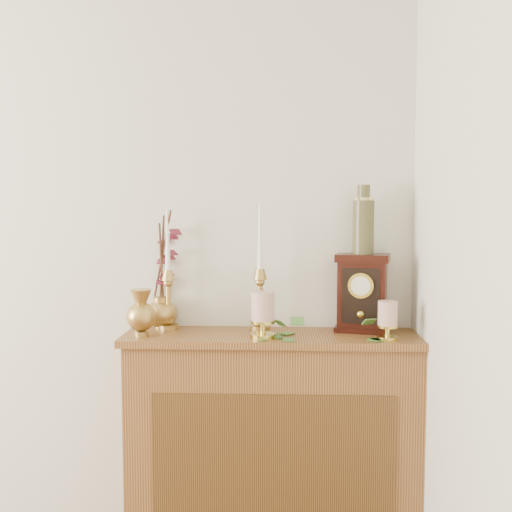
{
  "coord_description": "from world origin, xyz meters",
  "views": [
    {
      "loc": [
        1.43,
        -0.35,
        1.45
      ],
      "look_at": [
        1.33,
        2.05,
        1.26
      ],
      "focal_mm": 42.0,
      "sensor_mm": 36.0,
      "label": 1
    }
  ],
  "objects_px": {
    "ginger_jar": "(166,275)",
    "mantel_clock": "(362,293)",
    "candlestick_center": "(260,289)",
    "ceramic_vase": "(363,223)",
    "candlestick_left": "(168,290)",
    "bud_vase": "(141,313)"
  },
  "relations": [
    {
      "from": "ginger_jar",
      "to": "mantel_clock",
      "type": "height_order",
      "value": "ginger_jar"
    },
    {
      "from": "candlestick_center",
      "to": "ceramic_vase",
      "type": "xyz_separation_m",
      "value": [
        0.43,
        0.02,
        0.28
      ]
    },
    {
      "from": "candlestick_left",
      "to": "bud_vase",
      "type": "height_order",
      "value": "candlestick_left"
    },
    {
      "from": "mantel_clock",
      "to": "ceramic_vase",
      "type": "height_order",
      "value": "ceramic_vase"
    },
    {
      "from": "candlestick_left",
      "to": "ceramic_vase",
      "type": "height_order",
      "value": "ceramic_vase"
    },
    {
      "from": "candlestick_center",
      "to": "ginger_jar",
      "type": "height_order",
      "value": "candlestick_center"
    },
    {
      "from": "candlestick_left",
      "to": "mantel_clock",
      "type": "distance_m",
      "value": 0.83
    },
    {
      "from": "candlestick_center",
      "to": "bud_vase",
      "type": "bearing_deg",
      "value": -164.45
    },
    {
      "from": "bud_vase",
      "to": "ceramic_vase",
      "type": "distance_m",
      "value": 0.99
    },
    {
      "from": "candlestick_center",
      "to": "ceramic_vase",
      "type": "distance_m",
      "value": 0.52
    },
    {
      "from": "candlestick_left",
      "to": "ceramic_vase",
      "type": "relative_size",
      "value": 1.81
    },
    {
      "from": "candlestick_center",
      "to": "ginger_jar",
      "type": "distance_m",
      "value": 0.42
    },
    {
      "from": "ceramic_vase",
      "to": "mantel_clock",
      "type": "bearing_deg",
      "value": -103.19
    },
    {
      "from": "ginger_jar",
      "to": "mantel_clock",
      "type": "relative_size",
      "value": 1.57
    },
    {
      "from": "bud_vase",
      "to": "ginger_jar",
      "type": "height_order",
      "value": "ginger_jar"
    },
    {
      "from": "ceramic_vase",
      "to": "candlestick_left",
      "type": "bearing_deg",
      "value": -179.48
    },
    {
      "from": "ginger_jar",
      "to": "ceramic_vase",
      "type": "xyz_separation_m",
      "value": [
        0.85,
        -0.05,
        0.23
      ]
    },
    {
      "from": "ginger_jar",
      "to": "mantel_clock",
      "type": "bearing_deg",
      "value": -3.44
    },
    {
      "from": "candlestick_center",
      "to": "ceramic_vase",
      "type": "bearing_deg",
      "value": 2.15
    },
    {
      "from": "ginger_jar",
      "to": "mantel_clock",
      "type": "distance_m",
      "value": 0.85
    },
    {
      "from": "candlestick_center",
      "to": "bud_vase",
      "type": "height_order",
      "value": "candlestick_center"
    },
    {
      "from": "candlestick_left",
      "to": "mantel_clock",
      "type": "bearing_deg",
      "value": 0.32
    }
  ]
}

